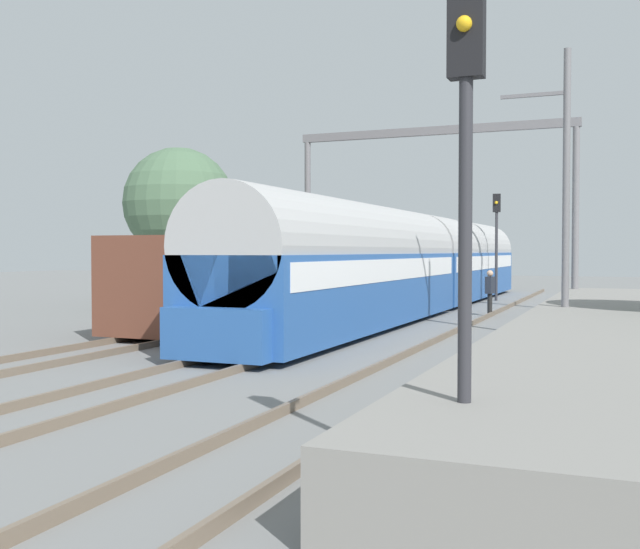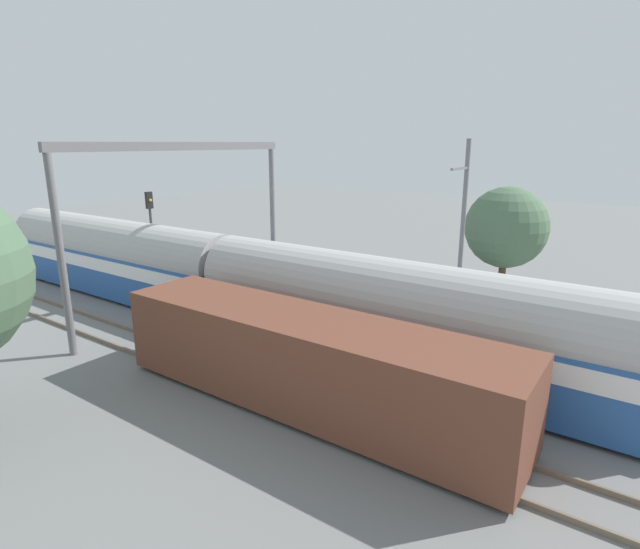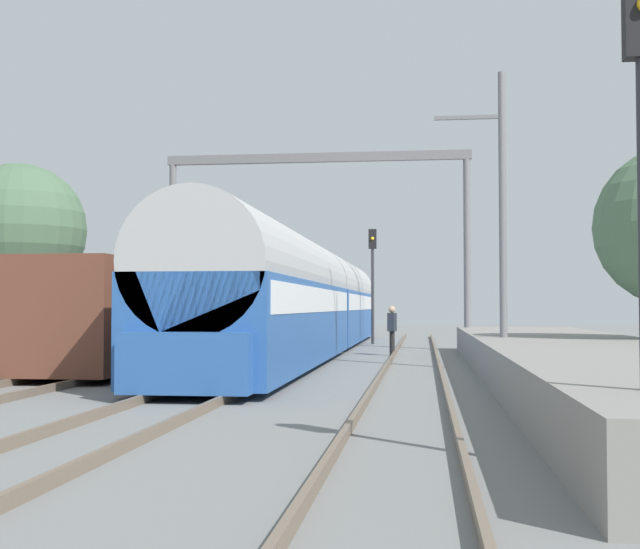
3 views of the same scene
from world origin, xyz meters
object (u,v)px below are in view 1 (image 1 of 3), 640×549
object	(u,v)px
person_crossing	(490,289)
railway_signal_far	(496,233)
freight_car	(251,280)
railway_signal_near	(466,171)
catenary_gantry	(433,179)
passenger_train	(418,263)

from	to	relation	value
person_crossing	railway_signal_far	bearing A→B (deg)	20.59
freight_car	railway_signal_near	world-z (taller)	railway_signal_near
catenary_gantry	railway_signal_far	bearing A→B (deg)	70.14
passenger_train	catenary_gantry	xyz separation A→B (m)	(0.00, 2.35, 3.64)
person_crossing	catenary_gantry	bearing A→B (deg)	52.91
railway_signal_far	freight_car	bearing A→B (deg)	-111.46
passenger_train	catenary_gantry	bearing A→B (deg)	90.00
person_crossing	railway_signal_far	xyz separation A→B (m)	(-1.21, 9.04, 2.33)
railway_signal_near	catenary_gantry	bearing A→B (deg)	104.51
person_crossing	railway_signal_far	distance (m)	9.42
railway_signal_near	railway_signal_far	distance (m)	30.39
passenger_train	freight_car	world-z (taller)	passenger_train
railway_signal_near	railway_signal_far	xyz separation A→B (m)	(-4.49, 30.06, 0.10)
railway_signal_near	freight_car	bearing A→B (deg)	124.28
person_crossing	catenary_gantry	world-z (taller)	catenary_gantry
railway_signal_near	railway_signal_far	world-z (taller)	railway_signal_far
passenger_train	railway_signal_near	distance (m)	23.33
freight_car	person_crossing	size ratio (longest dim) A/B	7.51
passenger_train	railway_signal_far	bearing A→B (deg)	75.94
railway_signal_near	catenary_gantry	xyz separation A→B (m)	(-6.40, 24.75, 2.36)
freight_car	catenary_gantry	xyz separation A→B (m)	(3.93, 9.58, 4.14)
passenger_train	freight_car	distance (m)	8.25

